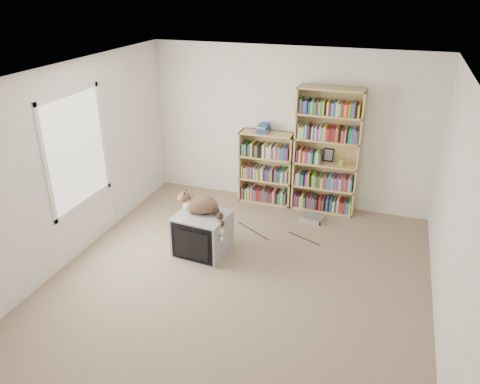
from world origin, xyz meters
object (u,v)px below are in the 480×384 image
(crt_tv, at_px, (203,234))
(bookcase_tall, at_px, (327,155))
(cat, at_px, (204,208))
(bookcase_short, at_px, (266,170))
(dvd_player, at_px, (311,218))

(crt_tv, relative_size, bookcase_tall, 0.36)
(cat, xyz_separation_m, bookcase_tall, (1.29, 1.80, 0.27))
(bookcase_short, distance_m, dvd_player, 1.09)
(bookcase_tall, xyz_separation_m, dvd_player, (-0.10, -0.45, -0.89))
(crt_tv, bearing_deg, bookcase_short, 84.09)
(crt_tv, xyz_separation_m, dvd_player, (1.22, 1.37, -0.24))
(cat, bearing_deg, dvd_player, 35.46)
(dvd_player, bearing_deg, cat, -119.41)
(bookcase_tall, bearing_deg, dvd_player, -101.91)
(bookcase_short, bearing_deg, bookcase_tall, 0.01)
(bookcase_short, bearing_deg, cat, -100.74)
(crt_tv, xyz_separation_m, cat, (0.02, 0.02, 0.38))
(crt_tv, distance_m, bookcase_short, 1.88)
(crt_tv, relative_size, bookcase_short, 0.60)
(cat, relative_size, bookcase_tall, 0.36)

